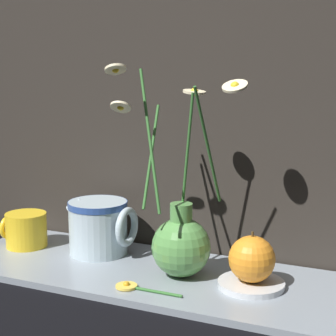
# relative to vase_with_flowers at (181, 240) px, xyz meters

# --- Properties ---
(ground_plane) EXTENTS (6.00, 6.00, 0.00)m
(ground_plane) POSITION_rel_vase_with_flowers_xyz_m (-0.04, -0.00, -0.08)
(ground_plane) COLOR black
(shelf) EXTENTS (0.80, 0.26, 0.01)m
(shelf) POSITION_rel_vase_with_flowers_xyz_m (-0.04, -0.00, -0.07)
(shelf) COLOR gray
(shelf) RESTS_ON ground_plane
(vase_with_flowers) EXTENTS (0.24, 0.15, 0.37)m
(vase_with_flowers) POSITION_rel_vase_with_flowers_xyz_m (0.00, 0.00, 0.00)
(vase_with_flowers) COLOR #59994C
(vase_with_flowers) RESTS_ON shelf
(yellow_mug) EXTENTS (0.09, 0.08, 0.07)m
(yellow_mug) POSITION_rel_vase_with_flowers_xyz_m (-0.35, 0.02, -0.03)
(yellow_mug) COLOR yellow
(yellow_mug) RESTS_ON shelf
(ceramic_pitcher) EXTENTS (0.14, 0.12, 0.11)m
(ceramic_pitcher) POSITION_rel_vase_with_flowers_xyz_m (-0.19, 0.05, -0.01)
(ceramic_pitcher) COLOR silver
(ceramic_pitcher) RESTS_ON shelf
(saucer_plate) EXTENTS (0.11, 0.11, 0.01)m
(saucer_plate) POSITION_rel_vase_with_flowers_xyz_m (0.13, 0.00, -0.06)
(saucer_plate) COLOR silver
(saucer_plate) RESTS_ON shelf
(orange_fruit) EXTENTS (0.08, 0.08, 0.09)m
(orange_fruit) POSITION_rel_vase_with_flowers_xyz_m (0.13, 0.00, -0.02)
(orange_fruit) COLOR orange
(orange_fruit) RESTS_ON saucer_plate
(loose_daisy) EXTENTS (0.12, 0.04, 0.01)m
(loose_daisy) POSITION_rel_vase_with_flowers_xyz_m (-0.05, -0.09, -0.06)
(loose_daisy) COLOR #336B2D
(loose_daisy) RESTS_ON shelf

